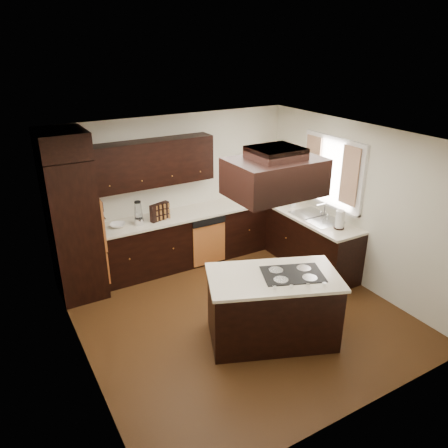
{
  "coord_description": "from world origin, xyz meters",
  "views": [
    {
      "loc": [
        -2.78,
        -4.39,
        3.62
      ],
      "look_at": [
        0.1,
        0.6,
        1.15
      ],
      "focal_mm": 35.0,
      "sensor_mm": 36.0,
      "label": 1
    }
  ],
  "objects_px": {
    "island": "(272,309)",
    "range_hood": "(275,177)",
    "spice_rack": "(160,212)",
    "oven_column": "(74,229)"
  },
  "relations": [
    {
      "from": "oven_column",
      "to": "range_hood",
      "type": "bearing_deg",
      "value": -50.26
    },
    {
      "from": "range_hood",
      "to": "spice_rack",
      "type": "height_order",
      "value": "range_hood"
    },
    {
      "from": "spice_rack",
      "to": "range_hood",
      "type": "bearing_deg",
      "value": -94.59
    },
    {
      "from": "island",
      "to": "spice_rack",
      "type": "height_order",
      "value": "spice_rack"
    },
    {
      "from": "island",
      "to": "range_hood",
      "type": "xyz_separation_m",
      "value": [
        0.01,
        0.1,
        1.72
      ]
    },
    {
      "from": "island",
      "to": "range_hood",
      "type": "relative_size",
      "value": 1.49
    },
    {
      "from": "oven_column",
      "to": "island",
      "type": "distance_m",
      "value": 3.06
    },
    {
      "from": "island",
      "to": "oven_column",
      "type": "bearing_deg",
      "value": 150.6
    },
    {
      "from": "island",
      "to": "range_hood",
      "type": "distance_m",
      "value": 1.72
    },
    {
      "from": "oven_column",
      "to": "island",
      "type": "relative_size",
      "value": 1.36
    }
  ]
}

